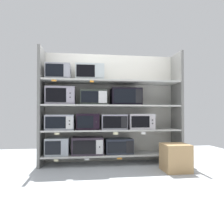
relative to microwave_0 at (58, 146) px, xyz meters
The scene contains 29 objects.
ground 1.47m from the microwave_0, 44.34° to the right, with size 6.58×6.00×0.02m, color #B2B7BC.
back_panel 1.28m from the microwave_0, 14.90° to the left, with size 2.78×0.04×2.17m, color beige.
upright_left 0.79m from the microwave_0, behind, with size 0.05×0.49×2.17m, color slate.
upright_right 2.45m from the microwave_0, ahead, with size 0.05×0.49×2.17m, color slate.
shelf_0 1.03m from the microwave_0, ahead, with size 2.58×0.49×0.03m, color beige.
microwave_0 is the anchor object (origin of this frame).
microwave_1 0.55m from the microwave_0, ahead, with size 0.58×0.43×0.32m.
microwave_2 1.15m from the microwave_0, ahead, with size 0.52×0.36×0.28m.
price_tag_0 0.32m from the microwave_0, 88.52° to the right, with size 0.08×0.00×0.04m, color beige.
price_tag_1 0.63m from the microwave_0, 24.63° to the right, with size 0.08×0.00×0.03m, color white.
price_tag_2 1.17m from the microwave_0, 12.36° to the right, with size 0.09×0.00×0.03m, color orange.
shelf_1 1.06m from the microwave_0, ahead, with size 2.58×0.49×0.03m, color beige.
microwave_3 0.45m from the microwave_0, ahead, with size 0.51×0.42×0.28m.
microwave_4 0.72m from the microwave_0, ahead, with size 0.42×0.41×0.30m.
microwave_5 1.14m from the microwave_0, ahead, with size 0.48×0.37×0.28m.
microwave_6 1.64m from the microwave_0, ahead, with size 0.48×0.44×0.29m.
price_tag_3 0.35m from the microwave_0, 85.82° to the right, with size 0.09×0.00×0.04m, color beige.
price_tag_4 1.11m from the microwave_0, 13.17° to the right, with size 0.09×0.00×0.05m, color beige.
price_tag_5 1.61m from the microwave_0, ahead, with size 0.08×0.00×0.05m, color white.
shelf_2 1.27m from the microwave_0, ahead, with size 2.58×0.49×0.03m, color beige.
microwave_7 0.94m from the microwave_0, ahead, with size 0.53×0.38×0.33m.
microwave_8 1.12m from the microwave_0, ahead, with size 0.50×0.39×0.28m.
microwave_9 1.59m from the microwave_0, ahead, with size 0.57×0.39×0.32m.
shelf_3 1.59m from the microwave_0, ahead, with size 2.58×0.49×0.03m, color beige.
microwave_10 1.38m from the microwave_0, ahead, with size 0.44×0.39×0.29m.
microwave_11 1.50m from the microwave_0, ahead, with size 0.53×0.39×0.30m.
price_tag_6 1.21m from the microwave_0, 98.43° to the right, with size 0.09×0.00×0.03m, color orange.
price_tag_7 1.36m from the microwave_0, 21.59° to the right, with size 0.07×0.00×0.03m, color orange.
shipping_carton 2.11m from the microwave_0, 18.36° to the right, with size 0.42×0.42×0.45m, color tan.
Camera 1 is at (-0.50, -3.97, 0.93)m, focal length 33.29 mm.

